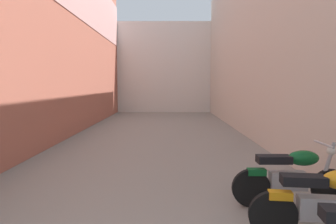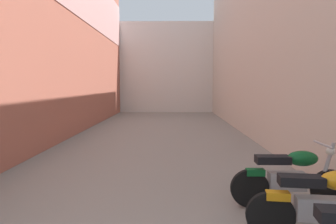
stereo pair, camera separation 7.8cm
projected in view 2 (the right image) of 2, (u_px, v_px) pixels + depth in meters
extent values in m
plane|color=gray|center=(157.00, 149.00, 9.16)|extent=(36.82, 36.82, 0.00)
cube|color=#B76651|center=(63.00, 24.00, 10.85)|extent=(0.40, 20.82, 8.20)
cube|color=beige|center=(257.00, 31.00, 10.76)|extent=(0.40, 20.82, 7.64)
cube|color=silver|center=(166.00, 68.00, 22.24)|extent=(9.52, 2.00, 6.30)
cylinder|color=black|center=(270.00, 216.00, 3.78)|extent=(0.61, 0.15, 0.60)
cube|color=#9E9EA3|center=(320.00, 209.00, 3.69)|extent=(0.58, 0.27, 0.28)
cube|color=black|center=(301.00, 181.00, 3.69)|extent=(0.54, 0.28, 0.12)
cube|color=orange|center=(278.00, 196.00, 3.74)|extent=(0.30, 0.17, 0.10)
cylinder|color=black|center=(330.00, 189.00, 4.76)|extent=(0.60, 0.08, 0.60)
cylinder|color=black|center=(250.00, 188.00, 4.78)|extent=(0.60, 0.08, 0.60)
cube|color=#9E9EA3|center=(287.00, 181.00, 4.76)|extent=(0.56, 0.20, 0.28)
ellipsoid|color=#0F5123|center=(302.00, 158.00, 4.72)|extent=(0.48, 0.26, 0.24)
cube|color=black|center=(273.00, 160.00, 4.73)|extent=(0.52, 0.22, 0.12)
cylinder|color=#9E9EA3|center=(326.00, 167.00, 4.73)|extent=(0.25, 0.06, 0.77)
cylinder|color=#9E9EA3|center=(323.00, 144.00, 4.70)|extent=(0.04, 0.58, 0.04)
sphere|color=silver|center=(330.00, 151.00, 4.71)|extent=(0.14, 0.14, 0.14)
cube|color=#0F5123|center=(255.00, 172.00, 4.75)|extent=(0.28, 0.14, 0.10)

